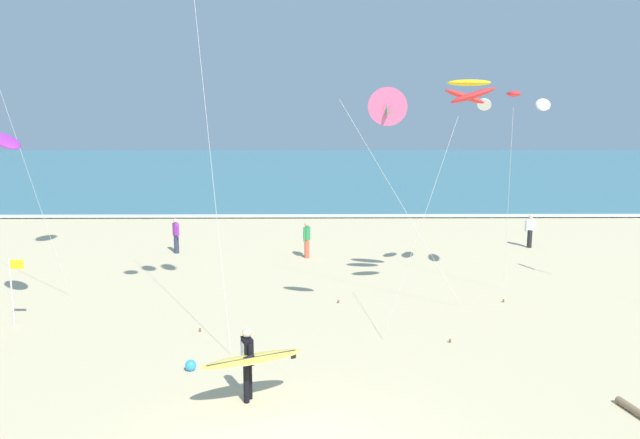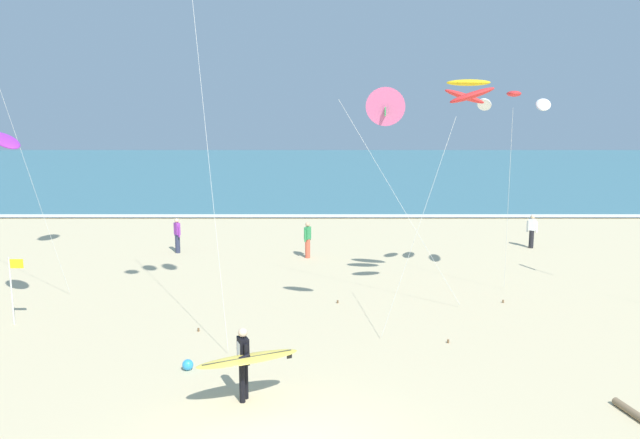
% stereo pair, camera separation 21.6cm
% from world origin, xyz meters
% --- Properties ---
extents(ocean_water, '(160.00, 60.00, 0.08)m').
position_xyz_m(ocean_water, '(0.00, 56.43, 0.04)').
color(ocean_water, teal).
rests_on(ocean_water, ground).
extents(shoreline_foam, '(160.00, 1.06, 0.01)m').
position_xyz_m(shoreline_foam, '(0.00, 26.73, 0.09)').
color(shoreline_foam, white).
rests_on(shoreline_foam, ocean_water).
extents(surfer_lead, '(2.33, 1.41, 1.71)m').
position_xyz_m(surfer_lead, '(-0.95, 2.20, 1.05)').
color(surfer_lead, black).
rests_on(surfer_lead, ground).
extents(kite_delta_rose_near, '(2.42, 0.56, 7.06)m').
position_xyz_m(kite_delta_rose_near, '(2.44, 6.21, 6.50)').
color(kite_delta_rose_near, pink).
rests_on(kite_delta_rose_near, ground).
extents(kite_arc_golden_distant, '(4.87, 2.86, 7.36)m').
position_xyz_m(kite_arc_golden_distant, '(5.28, 9.16, 6.98)').
color(kite_arc_golden_distant, red).
rests_on(kite_arc_golden_distant, ground).
extents(kite_arc_scarlet_close, '(2.69, 2.54, 7.06)m').
position_xyz_m(kite_arc_scarlet_close, '(7.34, 11.25, 6.71)').
color(kite_arc_scarlet_close, white).
rests_on(kite_arc_scarlet_close, ground).
extents(bystander_green_top, '(0.31, 0.45, 1.59)m').
position_xyz_m(bystander_green_top, '(0.14, 16.22, 0.81)').
color(bystander_green_top, '#D8593F').
rests_on(bystander_green_top, ground).
extents(bystander_white_top, '(0.45, 0.31, 1.59)m').
position_xyz_m(bystander_white_top, '(10.58, 18.23, 0.81)').
color(bystander_white_top, black).
rests_on(bystander_white_top, ground).
extents(bystander_purple_top, '(0.34, 0.41, 1.59)m').
position_xyz_m(bystander_purple_top, '(-5.76, 17.21, 0.81)').
color(bystander_purple_top, '#2D334C').
rests_on(bystander_purple_top, ground).
extents(lifeguard_flag, '(0.45, 0.05, 2.10)m').
position_xyz_m(lifeguard_flag, '(-8.55, 7.48, 1.27)').
color(lifeguard_flag, silver).
rests_on(lifeguard_flag, ground).
extents(beach_ball, '(0.28, 0.28, 0.28)m').
position_xyz_m(beach_ball, '(-2.63, 4.05, 0.14)').
color(beach_ball, '#2D99DB').
rests_on(beach_ball, ground).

